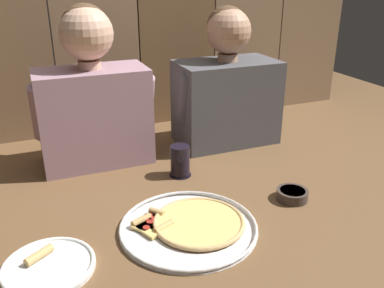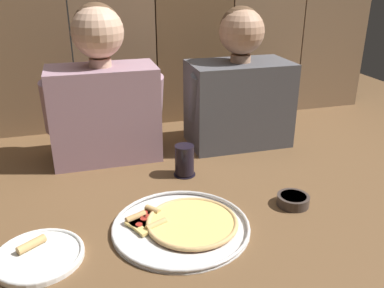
% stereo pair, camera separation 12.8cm
% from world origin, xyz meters
% --- Properties ---
extents(ground_plane, '(3.20, 3.20, 0.00)m').
position_xyz_m(ground_plane, '(0.00, 0.00, 0.00)').
color(ground_plane, brown).
extents(pizza_tray, '(0.39, 0.39, 0.03)m').
position_xyz_m(pizza_tray, '(-0.11, -0.07, 0.01)').
color(pizza_tray, silver).
rests_on(pizza_tray, ground).
extents(dinner_plate, '(0.23, 0.23, 0.03)m').
position_xyz_m(dinner_plate, '(-0.50, -0.11, 0.01)').
color(dinner_plate, white).
rests_on(dinner_plate, ground).
extents(drinking_glass, '(0.08, 0.08, 0.11)m').
position_xyz_m(drinking_glass, '(-0.02, 0.24, 0.06)').
color(drinking_glass, black).
rests_on(drinking_glass, ground).
extents(dipping_bowl, '(0.10, 0.10, 0.03)m').
position_xyz_m(dipping_bowl, '(0.25, -0.05, 0.02)').
color(dipping_bowl, '#3D332D').
rests_on(dipping_bowl, ground).
extents(diner_left, '(0.43, 0.21, 0.58)m').
position_xyz_m(diner_left, '(-0.27, 0.48, 0.26)').
color(diner_left, gray).
rests_on(diner_left, ground).
extents(diner_right, '(0.44, 0.24, 0.56)m').
position_xyz_m(diner_right, '(0.27, 0.48, 0.24)').
color(diner_right, '#4C4C51').
rests_on(diner_right, ground).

